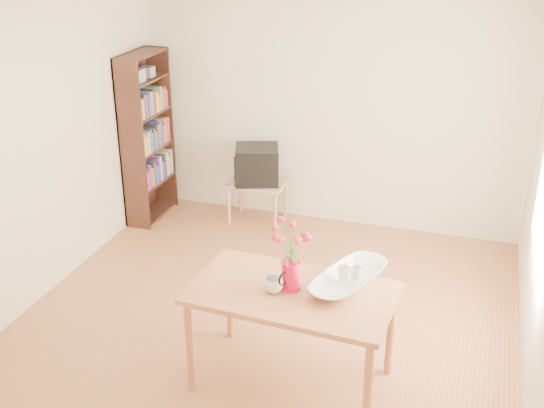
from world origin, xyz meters
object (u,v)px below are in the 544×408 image
(bowl, at_px, (350,254))
(table, at_px, (292,301))
(pitcher, at_px, (291,276))
(television, at_px, (258,164))
(mug, at_px, (274,285))

(bowl, bearing_deg, table, -147.92)
(table, height_order, bowl, bowl)
(table, distance_m, pitcher, 0.18)
(table, bearing_deg, bowl, 35.71)
(bowl, bearing_deg, pitcher, -152.60)
(television, bearing_deg, bowl, -76.08)
(pitcher, distance_m, mug, 0.13)
(mug, height_order, television, mug)
(pitcher, relative_size, mug, 1.59)
(pitcher, height_order, television, pitcher)
(table, distance_m, bowl, 0.51)
(television, bearing_deg, pitcher, -84.80)
(bowl, bearing_deg, mug, -150.21)
(table, relative_size, pitcher, 6.70)
(table, height_order, pitcher, pitcher)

